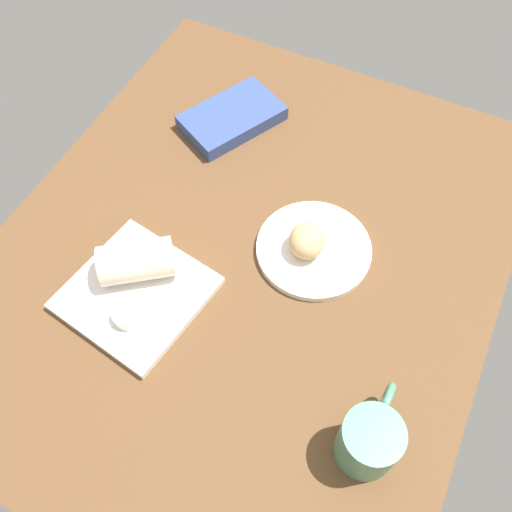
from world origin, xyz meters
TOP-DOWN VIEW (x-y plane):
  - dining_table at (0.00, 0.00)cm, footprint 110.00×90.00cm
  - round_plate at (-5.22, 10.98)cm, footprint 21.33×21.33cm
  - scone_pastry at (-4.20, 9.79)cm, footprint 9.13×8.67cm
  - square_plate at (17.10, -13.50)cm, footprint 25.53×25.53cm
  - sauce_cup at (21.80, -11.73)cm, footprint 5.40×5.40cm
  - breakfast_wrap at (13.35, -14.91)cm, footprint 13.32×14.52cm
  - book_stack at (-27.87, -17.71)cm, footprint 24.25×20.68cm
  - coffee_mug at (24.27, 31.90)cm, footprint 14.45×9.06cm

SIDE VIEW (x-z plane):
  - dining_table at x=0.00cm, z-range 0.00..4.00cm
  - round_plate at x=-5.22cm, z-range 4.00..5.40cm
  - square_plate at x=17.10cm, z-range 4.00..5.60cm
  - book_stack at x=-27.87cm, z-range 4.00..7.21cm
  - sauce_cup at x=21.80cm, z-range 5.68..7.77cm
  - scone_pastry at x=-4.20cm, z-range 5.40..10.95cm
  - breakfast_wrap at x=13.35cm, z-range 5.60..12.69cm
  - coffee_mug at x=24.27cm, z-range 4.11..14.39cm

